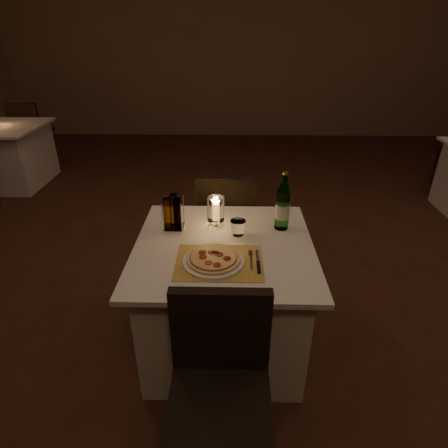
{
  "coord_description": "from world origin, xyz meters",
  "views": [
    {
      "loc": [
        -0.11,
        -1.94,
        1.83
      ],
      "look_at": [
        -0.15,
        -0.13,
        0.86
      ],
      "focal_mm": 30.0,
      "sensor_mm": 36.0,
      "label": 1
    }
  ],
  "objects_px": {
    "neighbor_table_left": "(6,155)",
    "hurricane_candle": "(216,210)",
    "plate": "(213,261)",
    "main_table": "(224,296)",
    "tumbler": "(238,228)",
    "water_bottle": "(283,206)",
    "chair_far": "(226,217)",
    "chair_near": "(220,373)",
    "pizza": "(213,258)"
  },
  "relations": [
    {
      "from": "chair_near",
      "to": "hurricane_candle",
      "type": "height_order",
      "value": "hurricane_candle"
    },
    {
      "from": "main_table",
      "to": "tumbler",
      "type": "xyz_separation_m",
      "value": [
        0.08,
        0.12,
        0.41
      ]
    },
    {
      "from": "main_table",
      "to": "neighbor_table_left",
      "type": "height_order",
      "value": "same"
    },
    {
      "from": "water_bottle",
      "to": "hurricane_candle",
      "type": "relative_size",
      "value": 1.8
    },
    {
      "from": "plate",
      "to": "hurricane_candle",
      "type": "distance_m",
      "value": 0.4
    },
    {
      "from": "chair_near",
      "to": "chair_far",
      "type": "bearing_deg",
      "value": 90.0
    },
    {
      "from": "main_table",
      "to": "water_bottle",
      "type": "height_order",
      "value": "water_bottle"
    },
    {
      "from": "pizza",
      "to": "hurricane_candle",
      "type": "bearing_deg",
      "value": 90.43
    },
    {
      "from": "chair_near",
      "to": "tumbler",
      "type": "bearing_deg",
      "value": 84.62
    },
    {
      "from": "pizza",
      "to": "tumbler",
      "type": "distance_m",
      "value": 0.32
    },
    {
      "from": "main_table",
      "to": "chair_near",
      "type": "relative_size",
      "value": 1.11
    },
    {
      "from": "chair_near",
      "to": "pizza",
      "type": "xyz_separation_m",
      "value": [
        -0.05,
        0.53,
        0.22
      ]
    },
    {
      "from": "neighbor_table_left",
      "to": "plate",
      "type": "bearing_deg",
      "value": -46.18
    },
    {
      "from": "hurricane_candle",
      "to": "neighbor_table_left",
      "type": "relative_size",
      "value": 0.2
    },
    {
      "from": "chair_far",
      "to": "tumbler",
      "type": "bearing_deg",
      "value": -82.54
    },
    {
      "from": "main_table",
      "to": "neighbor_table_left",
      "type": "bearing_deg",
      "value": 136.19
    },
    {
      "from": "main_table",
      "to": "chair_far",
      "type": "height_order",
      "value": "chair_far"
    },
    {
      "from": "main_table",
      "to": "plate",
      "type": "xyz_separation_m",
      "value": [
        -0.05,
        -0.18,
        0.38
      ]
    },
    {
      "from": "chair_far",
      "to": "water_bottle",
      "type": "bearing_deg",
      "value": -56.31
    },
    {
      "from": "neighbor_table_left",
      "to": "pizza",
      "type": "bearing_deg",
      "value": -46.19
    },
    {
      "from": "chair_far",
      "to": "neighbor_table_left",
      "type": "xyz_separation_m",
      "value": [
        -2.8,
        1.97,
        -0.18
      ]
    },
    {
      "from": "water_bottle",
      "to": "tumbler",
      "type": "bearing_deg",
      "value": -161.97
    },
    {
      "from": "tumbler",
      "to": "neighbor_table_left",
      "type": "distance_m",
      "value": 3.88
    },
    {
      "from": "pizza",
      "to": "neighbor_table_left",
      "type": "relative_size",
      "value": 0.28
    },
    {
      "from": "chair_near",
      "to": "tumbler",
      "type": "relative_size",
      "value": 9.89
    },
    {
      "from": "chair_far",
      "to": "plate",
      "type": "height_order",
      "value": "chair_far"
    },
    {
      "from": "hurricane_candle",
      "to": "main_table",
      "type": "bearing_deg",
      "value": -75.31
    },
    {
      "from": "tumbler",
      "to": "pizza",
      "type": "bearing_deg",
      "value": -113.4
    },
    {
      "from": "pizza",
      "to": "neighbor_table_left",
      "type": "height_order",
      "value": "pizza"
    },
    {
      "from": "plate",
      "to": "hurricane_candle",
      "type": "height_order",
      "value": "hurricane_candle"
    },
    {
      "from": "hurricane_candle",
      "to": "water_bottle",
      "type": "bearing_deg",
      "value": 0.02
    },
    {
      "from": "plate",
      "to": "water_bottle",
      "type": "xyz_separation_m",
      "value": [
        0.39,
        0.38,
        0.13
      ]
    },
    {
      "from": "chair_near",
      "to": "neighbor_table_left",
      "type": "height_order",
      "value": "chair_near"
    },
    {
      "from": "main_table",
      "to": "plate",
      "type": "distance_m",
      "value": 0.42
    },
    {
      "from": "chair_far",
      "to": "tumbler",
      "type": "distance_m",
      "value": 0.65
    },
    {
      "from": "tumbler",
      "to": "neighbor_table_left",
      "type": "bearing_deg",
      "value": 138.24
    },
    {
      "from": "plate",
      "to": "water_bottle",
      "type": "relative_size",
      "value": 0.9
    },
    {
      "from": "chair_near",
      "to": "chair_far",
      "type": "xyz_separation_m",
      "value": [
        0.0,
        1.43,
        0.0
      ]
    },
    {
      "from": "plate",
      "to": "hurricane_candle",
      "type": "xyz_separation_m",
      "value": [
        -0.0,
        0.38,
        0.1
      ]
    },
    {
      "from": "water_bottle",
      "to": "neighbor_table_left",
      "type": "distance_m",
      "value": 4.04
    },
    {
      "from": "chair_far",
      "to": "neighbor_table_left",
      "type": "bearing_deg",
      "value": 144.83
    },
    {
      "from": "main_table",
      "to": "hurricane_candle",
      "type": "xyz_separation_m",
      "value": [
        -0.05,
        0.2,
        0.48
      ]
    },
    {
      "from": "tumbler",
      "to": "neighbor_table_left",
      "type": "xyz_separation_m",
      "value": [
        -2.88,
        2.57,
        -0.41
      ]
    },
    {
      "from": "tumbler",
      "to": "water_bottle",
      "type": "height_order",
      "value": "water_bottle"
    },
    {
      "from": "chair_near",
      "to": "pizza",
      "type": "relative_size",
      "value": 3.21
    },
    {
      "from": "main_table",
      "to": "tumbler",
      "type": "distance_m",
      "value": 0.43
    },
    {
      "from": "chair_far",
      "to": "plate",
      "type": "relative_size",
      "value": 2.81
    },
    {
      "from": "neighbor_table_left",
      "to": "hurricane_candle",
      "type": "bearing_deg",
      "value": -42.13
    },
    {
      "from": "neighbor_table_left",
      "to": "water_bottle",
      "type": "bearing_deg",
      "value": -38.34
    },
    {
      "from": "chair_far",
      "to": "tumbler",
      "type": "relative_size",
      "value": 9.89
    }
  ]
}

